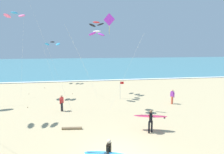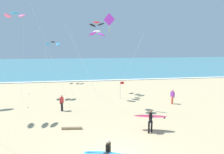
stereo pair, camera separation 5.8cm
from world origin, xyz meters
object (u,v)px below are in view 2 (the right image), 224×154
Objects in this scene: surfer_trailing at (150,118)px; kite_diamond_violet_mid at (110,24)px; bystander_purple_top at (172,97)px; kite_arc_charcoal_low at (53,43)px; kite_arc_ivory_near at (97,33)px; surfer_lead at (108,154)px; kite_arc_scarlet_high at (96,24)px; driftwood_log at (72,128)px; bystander_red_top at (62,103)px; lifeguard_flag at (121,88)px; kite_arc_cobalt_distant at (15,15)px.

kite_diamond_violet_mid reaches higher than surfer_trailing.
kite_arc_charcoal_low is at bearing 135.37° from bystander_purple_top.
kite_arc_ivory_near is at bearing 107.89° from surfer_trailing.
bystander_purple_top is (6.83, 1.25, -7.29)m from kite_diamond_violet_mid.
kite_arc_scarlet_high is (0.74, 16.08, 7.70)m from surfer_lead.
driftwood_log is (3.66, -18.67, -6.37)m from kite_arc_charcoal_low.
kite_arc_ivory_near reaches higher than kite_arc_charcoal_low.
surfer_lead reaches higher than bystander_purple_top.
surfer_trailing is 5.86m from driftwood_log.
kite_arc_charcoal_low reaches higher than bystander_purple_top.
bystander_red_top is at bearing 140.24° from surfer_trailing.
lifeguard_flag is at bearing -8.40° from kite_arc_ivory_near.
surfer_lead is at bearing -130.91° from surfer_trailing.
surfer_trailing is at bearing -87.57° from lifeguard_flag.
driftwood_log is (-2.73, -10.59, -8.65)m from kite_arc_scarlet_high.
kite_arc_ivory_near is at bearing 171.60° from lifeguard_flag.
kite_arc_cobalt_distant is at bearing -174.07° from kite_arc_scarlet_high.
driftwood_log is at bearing -56.77° from kite_arc_cobalt_distant.
kite_arc_ivory_near is 3.73× the size of lifeguard_flag.
kite_arc_ivory_near is at bearing -93.43° from kite_arc_scarlet_high.
kite_diamond_violet_mid is 1.33× the size of kite_arc_charcoal_low.
driftwood_log is (1.12, -4.34, -0.71)m from bystander_red_top.
driftwood_log is at bearing 167.20° from surfer_trailing.
surfer_lead is 15.13m from kite_arc_ivory_near.
kite_arc_charcoal_low is at bearing 120.73° from kite_arc_ivory_near.
kite_diamond_violet_mid is 9.46m from driftwood_log.
bystander_purple_top is 0.76× the size of lifeguard_flag.
kite_arc_ivory_near reaches higher than surfer_trailing.
kite_arc_scarlet_high is at bearing 86.57° from kite_arc_ivory_near.
surfer_lead is at bearing -76.85° from kite_arc_charcoal_low.
kite_arc_scarlet_high reaches higher than bystander_red_top.
surfer_trailing is 7.75m from bystander_purple_top.
lifeguard_flag is 1.40× the size of driftwood_log.
kite_arc_ivory_near is 0.80× the size of kite_arc_cobalt_distant.
surfer_lead is at bearing -103.82° from lifeguard_flag.
kite_arc_cobalt_distant is at bearing 170.57° from kite_arc_ivory_near.
kite_arc_ivory_near is 4.92× the size of bystander_red_top.
kite_arc_ivory_near is at bearing 87.49° from surfer_lead.
kite_diamond_violet_mid is 6.02× the size of driftwood_log.
kite_arc_scarlet_high reaches higher than kite_arc_ivory_near.
kite_arc_ivory_near is 12.26m from kite_arc_charcoal_low.
surfer_trailing is 1.16× the size of lifeguard_flag.
kite_arc_ivory_near is 1.15× the size of kite_arc_charcoal_low.
kite_arc_cobalt_distant is at bearing 134.41° from bystander_red_top.
kite_diamond_violet_mid is 16.70m from kite_arc_charcoal_low.
lifeguard_flag is at bearing -9.19° from kite_arc_cobalt_distant.
kite_arc_scarlet_high reaches higher than kite_arc_charcoal_low.
kite_arc_charcoal_low is (-7.12, 15.02, -1.64)m from kite_diamond_violet_mid.
bystander_purple_top is at bearing -22.95° from kite_arc_ivory_near.
bystander_red_top is 0.76× the size of lifeguard_flag.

